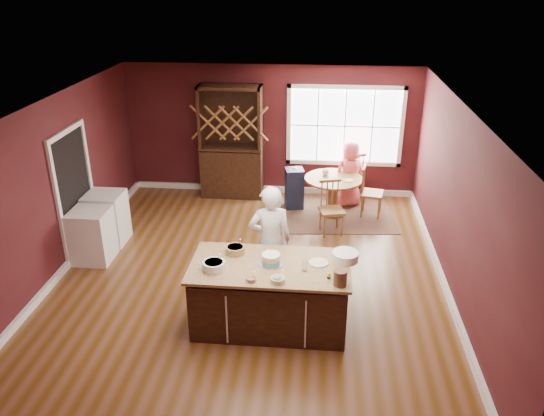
{
  "coord_description": "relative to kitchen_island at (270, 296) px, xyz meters",
  "views": [
    {
      "loc": [
        1.01,
        -7.09,
        4.43
      ],
      "look_at": [
        0.31,
        0.31,
        1.05
      ],
      "focal_mm": 35.0,
      "sensor_mm": 36.0,
      "label": 1
    }
  ],
  "objects": [
    {
      "name": "bowl_olive",
      "position": [
        0.14,
        -0.41,
        0.51
      ],
      "size": [
        0.18,
        0.18,
        0.07
      ],
      "primitive_type": "cylinder",
      "color": "#F3ECCC",
      "rests_on": "kitchen_island"
    },
    {
      "name": "chair_south",
      "position": [
        0.84,
        2.79,
        0.06
      ],
      "size": [
        0.5,
        0.49,
        1.0
      ],
      "primitive_type": null,
      "rotation": [
        0.0,
        0.0,
        0.25
      ],
      "color": "brown",
      "rests_on": "ground"
    },
    {
      "name": "toddler",
      "position": [
        0.12,
        4.0,
        0.37
      ],
      "size": [
        0.18,
        0.14,
        0.26
      ],
      "primitive_type": null,
      "color": "#8CA5BF",
      "rests_on": "high_chair"
    },
    {
      "name": "hutch",
      "position": [
        -1.22,
        4.4,
        0.72
      ],
      "size": [
        1.27,
        0.53,
        2.33
      ],
      "primitive_type": "cube",
      "color": "#321E0F",
      "rests_on": "ground"
    },
    {
      "name": "rug",
      "position": [
        0.87,
        3.65,
        -0.43
      ],
      "size": [
        2.5,
        2.01,
        0.01
      ],
      "primitive_type": "cube",
      "rotation": [
        0.0,
        0.0,
        0.09
      ],
      "color": "brown",
      "rests_on": "ground"
    },
    {
      "name": "chair_north",
      "position": [
        1.25,
        4.48,
        0.08
      ],
      "size": [
        0.57,
        0.57,
        1.03
      ],
      "primitive_type": null,
      "rotation": [
        0.0,
        0.0,
        3.62
      ],
      "color": "#8E5E2E",
      "rests_on": "ground"
    },
    {
      "name": "dinner_plate",
      "position": [
        0.63,
        0.1,
        0.49
      ],
      "size": [
        0.26,
        0.26,
        0.02
      ],
      "primitive_type": "cylinder",
      "color": "beige",
      "rests_on": "kitchen_island"
    },
    {
      "name": "bowl_pink",
      "position": [
        -0.19,
        -0.41,
        0.51
      ],
      "size": [
        0.13,
        0.13,
        0.05
      ],
      "primitive_type": "cylinder",
      "color": "silver",
      "rests_on": "kitchen_island"
    },
    {
      "name": "dryer",
      "position": [
        -3.07,
        2.1,
        0.02
      ],
      "size": [
        0.63,
        0.61,
        0.91
      ],
      "primitive_type": "cube",
      "color": "white",
      "rests_on": "ground"
    },
    {
      "name": "toy_figurine",
      "position": [
        0.76,
        -0.26,
        0.52
      ],
      "size": [
        0.05,
        0.05,
        0.08
      ],
      "primitive_type": null,
      "color": "#FDFB03",
      "rests_on": "kitchen_island"
    },
    {
      "name": "room_shell",
      "position": [
        -0.43,
        1.18,
        0.91
      ],
      "size": [
        7.0,
        7.0,
        7.0
      ],
      "color": "brown",
      "rests_on": "ground"
    },
    {
      "name": "seated_woman",
      "position": [
        1.2,
        4.12,
        0.23
      ],
      "size": [
        0.78,
        0.66,
        1.34
      ],
      "primitive_type": "imported",
      "rotation": [
        0.0,
        0.0,
        3.57
      ],
      "color": "#F56472",
      "rests_on": "ground"
    },
    {
      "name": "layer_cake",
      "position": [
        0.01,
        0.04,
        0.55
      ],
      "size": [
        0.34,
        0.34,
        0.14
      ],
      "primitive_type": null,
      "color": "white",
      "rests_on": "kitchen_island"
    },
    {
      "name": "baker",
      "position": [
        -0.07,
        0.77,
        0.41
      ],
      "size": [
        0.69,
        0.53,
        1.71
      ],
      "primitive_type": "imported",
      "rotation": [
        0.0,
        0.0,
        3.35
      ],
      "color": "silver",
      "rests_on": "ground"
    },
    {
      "name": "bowl_yellow",
      "position": [
        -0.49,
        0.27,
        0.53
      ],
      "size": [
        0.26,
        0.26,
        0.1
      ],
      "primitive_type": "cylinder",
      "color": "olive",
      "rests_on": "kitchen_island"
    },
    {
      "name": "table_plate",
      "position": [
        1.15,
        3.54,
        0.32
      ],
      "size": [
        0.19,
        0.19,
        0.01
      ],
      "primitive_type": "cylinder",
      "color": "beige",
      "rests_on": "dining_table"
    },
    {
      "name": "chair_east",
      "position": [
        1.62,
        3.63,
        0.07
      ],
      "size": [
        0.48,
        0.5,
        1.02
      ],
      "primitive_type": null,
      "rotation": [
        0.0,
        0.0,
        1.38
      ],
      "color": "brown",
      "rests_on": "ground"
    },
    {
      "name": "doorway",
      "position": [
        -3.4,
        1.78,
        0.59
      ],
      "size": [
        0.08,
        1.26,
        2.13
      ],
      "primitive_type": null,
      "color": "white",
      "rests_on": "room_shell"
    },
    {
      "name": "stoneware_crock",
      "position": [
        0.89,
        -0.39,
        0.58
      ],
      "size": [
        0.17,
        0.17,
        0.2
      ],
      "primitive_type": "cylinder",
      "color": "brown",
      "rests_on": "kitchen_island"
    },
    {
      "name": "dining_table",
      "position": [
        0.87,
        3.65,
        0.1
      ],
      "size": [
        1.12,
        1.12,
        0.75
      ],
      "color": "brown",
      "rests_on": "ground"
    },
    {
      "name": "window",
      "position": [
        1.07,
        4.65,
        1.06
      ],
      "size": [
        2.36,
        0.1,
        1.66
      ],
      "primitive_type": null,
      "color": "white",
      "rests_on": "room_shell"
    },
    {
      "name": "kitchen_island",
      "position": [
        0.0,
        0.0,
        0.0
      ],
      "size": [
        2.08,
        1.09,
        0.92
      ],
      "color": "black",
      "rests_on": "ground"
    },
    {
      "name": "drinking_glass",
      "position": [
        0.45,
        -0.11,
        0.55
      ],
      "size": [
        0.07,
        0.07,
        0.14
      ],
      "primitive_type": "cylinder",
      "color": "silver",
      "rests_on": "kitchen_island"
    },
    {
      "name": "table_cup",
      "position": [
        0.71,
        3.79,
        0.36
      ],
      "size": [
        0.15,
        0.15,
        0.1
      ],
      "primitive_type": "imported",
      "rotation": [
        0.0,
        0.0,
        0.15
      ],
      "color": "white",
      "rests_on": "dining_table"
    },
    {
      "name": "high_chair",
      "position": [
        0.11,
        3.87,
        -0.01
      ],
      "size": [
        0.41,
        0.41,
        0.86
      ],
      "primitive_type": null,
      "rotation": [
        0.0,
        0.0,
        0.2
      ],
      "color": "#1B2546",
      "rests_on": "ground"
    },
    {
      "name": "washer",
      "position": [
        -3.07,
        1.46,
        0.0
      ],
      "size": [
        0.61,
        0.59,
        0.88
      ],
      "primitive_type": "cube",
      "color": "silver",
      "rests_on": "ground"
    },
    {
      "name": "white_tub",
      "position": [
        0.97,
        0.21,
        0.54
      ],
      "size": [
        0.35,
        0.35,
        0.12
      ],
      "primitive_type": "cylinder",
      "color": "white",
      "rests_on": "kitchen_island"
    },
    {
      "name": "bowl_blue",
      "position": [
        -0.7,
        -0.18,
        0.54
      ],
      "size": [
        0.29,
        0.29,
        0.11
      ],
      "primitive_type": "cylinder",
      "color": "white",
      "rests_on": "kitchen_island"
    }
  ]
}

